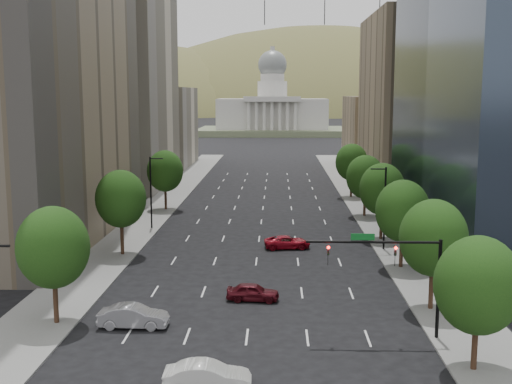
# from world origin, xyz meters

# --- Properties ---
(sidewalk_left) EXTENTS (6.00, 200.00, 0.15)m
(sidewalk_left) POSITION_xyz_m (-15.50, 60.00, 0.07)
(sidewalk_left) COLOR slate
(sidewalk_left) RESTS_ON ground
(sidewalk_right) EXTENTS (6.00, 200.00, 0.15)m
(sidewalk_right) POSITION_xyz_m (15.50, 60.00, 0.07)
(sidewalk_right) COLOR slate
(sidewalk_right) RESTS_ON ground
(midrise_cream_left) EXTENTS (14.00, 30.00, 35.00)m
(midrise_cream_left) POSITION_xyz_m (-25.00, 103.00, 17.50)
(midrise_cream_left) COLOR beige
(midrise_cream_left) RESTS_ON ground
(filler_left) EXTENTS (14.00, 26.00, 18.00)m
(filler_left) POSITION_xyz_m (-25.00, 136.00, 9.00)
(filler_left) COLOR beige
(filler_left) RESTS_ON ground
(parking_tan_right) EXTENTS (14.00, 30.00, 30.00)m
(parking_tan_right) POSITION_xyz_m (25.00, 100.00, 15.00)
(parking_tan_right) COLOR #8C7759
(parking_tan_right) RESTS_ON ground
(filler_right) EXTENTS (14.00, 26.00, 16.00)m
(filler_right) POSITION_xyz_m (25.00, 133.00, 8.00)
(filler_right) COLOR #8C7759
(filler_right) RESTS_ON ground
(tree_right_0) EXTENTS (5.20, 5.20, 8.39)m
(tree_right_0) POSITION_xyz_m (14.00, 25.00, 5.39)
(tree_right_0) COLOR #382316
(tree_right_0) RESTS_ON ground
(tree_right_1) EXTENTS (5.20, 5.20, 8.75)m
(tree_right_1) POSITION_xyz_m (14.00, 36.00, 5.75)
(tree_right_1) COLOR #382316
(tree_right_1) RESTS_ON ground
(tree_right_2) EXTENTS (5.20, 5.20, 8.61)m
(tree_right_2) POSITION_xyz_m (14.00, 48.00, 5.60)
(tree_right_2) COLOR #382316
(tree_right_2) RESTS_ON ground
(tree_right_3) EXTENTS (5.20, 5.20, 8.89)m
(tree_right_3) POSITION_xyz_m (14.00, 60.00, 5.89)
(tree_right_3) COLOR #382316
(tree_right_3) RESTS_ON ground
(tree_right_4) EXTENTS (5.20, 5.20, 8.46)m
(tree_right_4) POSITION_xyz_m (14.00, 74.00, 5.46)
(tree_right_4) COLOR #382316
(tree_right_4) RESTS_ON ground
(tree_right_5) EXTENTS (5.20, 5.20, 8.75)m
(tree_right_5) POSITION_xyz_m (14.00, 90.00, 5.75)
(tree_right_5) COLOR #382316
(tree_right_5) RESTS_ON ground
(tree_left_0) EXTENTS (5.20, 5.20, 8.75)m
(tree_left_0) POSITION_xyz_m (-14.00, 32.00, 5.75)
(tree_left_0) COLOR #382316
(tree_left_0) RESTS_ON ground
(tree_left_1) EXTENTS (5.20, 5.20, 8.97)m
(tree_left_1) POSITION_xyz_m (-14.00, 52.00, 5.96)
(tree_left_1) COLOR #382316
(tree_left_1) RESTS_ON ground
(tree_left_2) EXTENTS (5.20, 5.20, 8.68)m
(tree_left_2) POSITION_xyz_m (-14.00, 78.00, 5.68)
(tree_left_2) COLOR #382316
(tree_left_2) RESTS_ON ground
(streetlight_rn) EXTENTS (1.70, 0.20, 9.00)m
(streetlight_rn) POSITION_xyz_m (13.44, 55.00, 4.84)
(streetlight_rn) COLOR black
(streetlight_rn) RESTS_ON ground
(streetlight_ln) EXTENTS (1.70, 0.20, 9.00)m
(streetlight_ln) POSITION_xyz_m (-13.44, 65.00, 4.84)
(streetlight_ln) COLOR black
(streetlight_ln) RESTS_ON ground
(traffic_signal) EXTENTS (9.12, 0.40, 7.38)m
(traffic_signal) POSITION_xyz_m (10.53, 30.00, 5.17)
(traffic_signal) COLOR black
(traffic_signal) RESTS_ON ground
(capitol) EXTENTS (60.00, 40.00, 35.20)m
(capitol) POSITION_xyz_m (0.00, 249.71, 8.58)
(capitol) COLOR #596647
(capitol) RESTS_ON ground
(foothills) EXTENTS (720.00, 413.00, 263.00)m
(foothills) POSITION_xyz_m (34.67, 599.39, -37.78)
(foothills) COLOR olive
(foothills) RESTS_ON ground
(car_white) EXTENTS (5.02, 1.87, 1.64)m
(car_white) POSITION_xyz_m (-1.86, 21.94, 0.82)
(car_white) COLOR silver
(car_white) RESTS_ON ground
(car_maroon) EXTENTS (4.37, 1.99, 1.45)m
(car_maroon) POSITION_xyz_m (0.11, 37.82, 0.73)
(car_maroon) COLOR #430B12
(car_maroon) RESTS_ON ground
(car_silver) EXTENTS (5.04, 1.81, 1.65)m
(car_silver) POSITION_xyz_m (-8.25, 31.57, 0.83)
(car_silver) COLOR #98989D
(car_silver) RESTS_ON ground
(car_red_far) EXTENTS (5.23, 2.92, 1.38)m
(car_red_far) POSITION_xyz_m (3.19, 55.56, 0.69)
(car_red_far) COLOR maroon
(car_red_far) RESTS_ON ground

